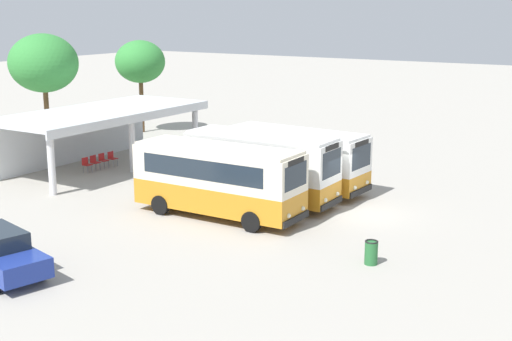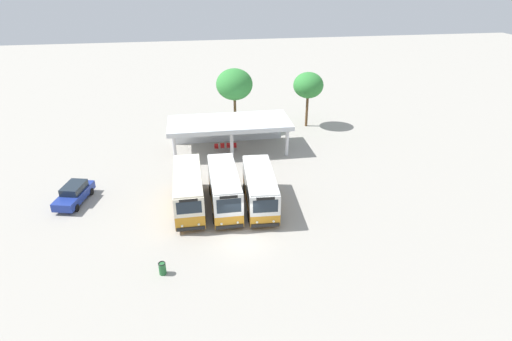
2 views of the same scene
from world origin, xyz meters
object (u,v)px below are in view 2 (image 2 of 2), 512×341
city_bus_middle_cream (260,188)px  waiting_chair_second_from_end (222,146)px  waiting_chair_fourth_seat (235,146)px  city_bus_second_in_row (224,188)px  waiting_chair_end_by_column (216,147)px  city_bus_nearest_orange (188,189)px  litter_bin_apron (162,268)px  waiting_chair_middle_seat (229,146)px  parked_car_flank (74,194)px

city_bus_middle_cream → waiting_chair_second_from_end: bearing=100.3°
waiting_chair_fourth_seat → city_bus_second_in_row: bearing=-100.2°
city_bus_middle_cream → waiting_chair_second_from_end: (-2.19, 12.00, -1.21)m
waiting_chair_end_by_column → city_bus_middle_cream: bearing=-76.6°
city_bus_nearest_orange → litter_bin_apron: city_bus_nearest_orange is taller
city_bus_middle_cream → waiting_chair_middle_seat: 12.15m
city_bus_middle_cream → litter_bin_apron: (-7.81, -7.51, -1.28)m
city_bus_middle_cream → waiting_chair_fourth_seat: 12.00m
city_bus_second_in_row → waiting_chair_fourth_seat: bearing=79.8°
parked_car_flank → waiting_chair_end_by_column: (12.86, 8.87, -0.31)m
city_bus_second_in_row → waiting_chair_fourth_seat: (2.11, 11.67, -1.33)m
city_bus_second_in_row → waiting_chair_end_by_column: city_bus_second_in_row is taller
city_bus_second_in_row → waiting_chair_middle_seat: (1.44, 11.75, -1.33)m
city_bus_middle_cream → waiting_chair_middle_seat: size_ratio=8.87×
waiting_chair_end_by_column → parked_car_flank: bearing=-145.4°
waiting_chair_fourth_seat → waiting_chair_end_by_column: bearing=178.3°
litter_bin_apron → waiting_chair_end_by_column: bearing=75.7°
waiting_chair_second_from_end → parked_car_flank: bearing=-146.6°
city_bus_second_in_row → waiting_chair_middle_seat: bearing=83.0°
litter_bin_apron → waiting_chair_middle_seat: bearing=72.1°
waiting_chair_middle_seat → waiting_chair_fourth_seat: size_ratio=1.00×
city_bus_nearest_orange → litter_bin_apron: size_ratio=8.85×
waiting_chair_second_from_end → waiting_chair_middle_seat: size_ratio=1.00×
city_bus_second_in_row → litter_bin_apron: city_bus_second_in_row is taller
city_bus_nearest_orange → waiting_chair_second_from_end: (3.73, 11.36, -1.27)m
city_bus_nearest_orange → parked_car_flank: size_ratio=1.69×
city_bus_middle_cream → waiting_chair_second_from_end: 12.26m
waiting_chair_end_by_column → waiting_chair_second_from_end: (0.67, 0.04, 0.00)m
waiting_chair_end_by_column → litter_bin_apron: (-4.96, -19.47, -0.07)m
city_bus_nearest_orange → litter_bin_apron: (-1.89, -8.14, -1.33)m
waiting_chair_end_by_column → waiting_chair_fourth_seat: bearing=-1.7°
city_bus_second_in_row → city_bus_middle_cream: size_ratio=0.99×
waiting_chair_middle_seat → litter_bin_apron: (-6.29, -19.50, -0.07)m
waiting_chair_middle_seat → litter_bin_apron: 20.49m
city_bus_nearest_orange → waiting_chair_fourth_seat: (5.07, 11.27, -1.27)m
city_bus_middle_cream → parked_car_flank: (-15.71, 3.09, -0.90)m
city_bus_nearest_orange → waiting_chair_middle_seat: 12.24m
waiting_chair_middle_seat → waiting_chair_fourth_seat: same height
city_bus_nearest_orange → city_bus_middle_cream: (5.92, -0.64, -0.06)m
city_bus_second_in_row → litter_bin_apron: 9.25m
city_bus_second_in_row → waiting_chair_second_from_end: bearing=86.3°
city_bus_nearest_orange → waiting_chair_middle_seat: size_ratio=9.27×
waiting_chair_second_from_end → waiting_chair_fourth_seat: size_ratio=1.00×
city_bus_second_in_row → city_bus_middle_cream: (2.96, -0.24, -0.12)m
city_bus_second_in_row → waiting_chair_fourth_seat: city_bus_second_in_row is taller
parked_car_flank → waiting_chair_middle_seat: size_ratio=5.49×
city_bus_middle_cream → parked_car_flank: city_bus_middle_cream is taller
waiting_chair_end_by_column → litter_bin_apron: 20.09m
parked_car_flank → waiting_chair_second_from_end: 16.20m
waiting_chair_end_by_column → waiting_chair_middle_seat: bearing=1.1°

